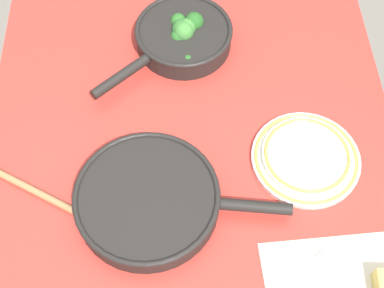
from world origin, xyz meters
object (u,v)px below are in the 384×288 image
at_px(skillet_broccoli, 182,36).
at_px(wooden_spoon, 70,209).
at_px(dinner_plate_stack, 306,157).
at_px(skillet_eggs, 149,199).

xyz_separation_m(skillet_broccoli, wooden_spoon, (0.43, -0.24, -0.02)).
distance_m(skillet_broccoli, wooden_spoon, 0.49).
distance_m(wooden_spoon, dinner_plate_stack, 0.50).
relative_size(wooden_spoon, dinner_plate_stack, 1.38).
bearing_deg(skillet_eggs, dinner_plate_stack, 22.60).
bearing_deg(wooden_spoon, skillet_eggs, 32.16).
height_order(skillet_broccoli, skillet_eggs, skillet_broccoli).
xyz_separation_m(skillet_broccoli, skillet_eggs, (0.42, -0.08, -0.01)).
bearing_deg(dinner_plate_stack, skillet_broccoli, -143.26).
bearing_deg(skillet_eggs, wooden_spoon, -170.33).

